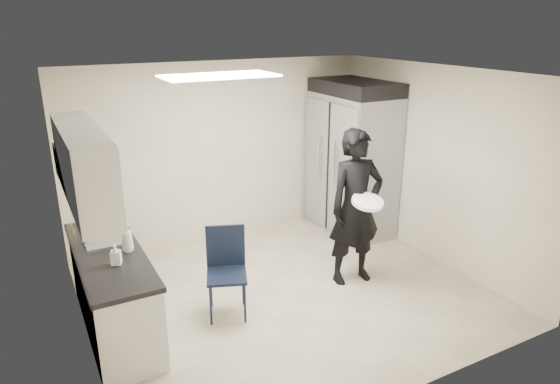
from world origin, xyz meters
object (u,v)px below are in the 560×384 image
commercial_fridge (352,164)px  folding_chair (227,276)px  man_tuxedo (356,208)px  lower_counter (114,293)px

commercial_fridge → folding_chair: 3.02m
commercial_fridge → man_tuxedo: size_ratio=1.08×
commercial_fridge → folding_chair: (-2.63, -1.37, -0.57)m
folding_chair → man_tuxedo: man_tuxedo is taller
lower_counter → man_tuxedo: size_ratio=0.98×
commercial_fridge → man_tuxedo: (-0.92, -1.37, -0.08)m
lower_counter → man_tuxedo: bearing=-5.8°
folding_chair → man_tuxedo: 1.78m
folding_chair → man_tuxedo: size_ratio=0.50×
lower_counter → folding_chair: 1.19m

